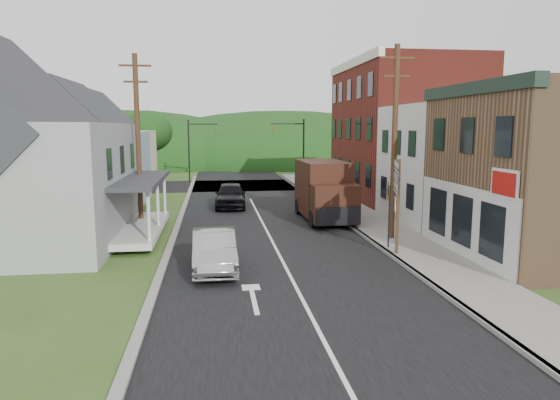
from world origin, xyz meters
name	(u,v)px	position (x,y,z in m)	size (l,w,h in m)	color
ground	(284,265)	(0.00, 0.00, 0.00)	(120.00, 120.00, 0.00)	#2D4719
road	(260,219)	(0.00, 10.00, 0.00)	(9.00, 90.00, 0.02)	black
cross_road	(243,185)	(0.00, 27.00, 0.00)	(60.00, 9.00, 0.02)	black
sidewalk_right	(368,221)	(5.90, 8.00, 0.07)	(2.80, 55.00, 0.15)	slate
curb_right	(345,222)	(4.55, 8.00, 0.07)	(0.20, 55.00, 0.15)	slate
curb_left	(177,226)	(-4.65, 8.00, 0.06)	(0.30, 55.00, 0.12)	slate
storefront_tan	(558,172)	(11.30, 0.00, 3.50)	(8.00, 8.00, 7.00)	brown
storefront_white	(466,165)	(11.30, 7.50, 3.25)	(8.00, 7.00, 6.50)	silver
storefront_red	(403,131)	(11.30, 17.00, 5.00)	(8.00, 12.00, 10.00)	maroon
house_gray	(10,151)	(-12.00, 6.00, 4.23)	(10.20, 12.24, 8.35)	gray
house_blue	(90,151)	(-11.00, 17.00, 3.69)	(7.14, 8.16, 7.28)	#85A0B6
house_cream	(110,146)	(-11.50, 26.00, 3.69)	(7.14, 8.16, 7.28)	beige
utility_pole_right	(394,142)	(5.60, 3.50, 4.66)	(1.60, 0.26, 9.00)	#472D19
utility_pole_left	(138,140)	(-6.50, 8.00, 4.66)	(1.60, 0.26, 9.00)	#472D19
traffic_signal_right	(296,146)	(4.30, 23.50, 3.76)	(2.87, 0.20, 6.00)	black
traffic_signal_left	(196,143)	(-4.30, 30.50, 3.76)	(2.87, 0.20, 6.00)	black
tree_left_d	(148,131)	(-9.00, 32.00, 4.88)	(4.80, 4.80, 6.94)	#382616
forested_ridge	(232,163)	(0.00, 55.00, 0.00)	(90.00, 30.00, 16.00)	#113510
silver_sedan	(214,251)	(-2.69, -0.29, 0.74)	(1.57, 4.50, 1.48)	#A1A0A4
dark_sedan	(231,195)	(-1.58, 14.36, 0.83)	(1.95, 4.85, 1.65)	black
delivery_van	(325,191)	(3.60, 9.00, 1.71)	(2.60, 6.09, 3.38)	black
route_sign_cluster	(397,193)	(4.75, 0.72, 2.68)	(0.71, 2.16, 3.90)	#472D19
warning_sign	(389,206)	(4.77, 1.69, 1.99)	(0.22, 0.77, 2.88)	black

